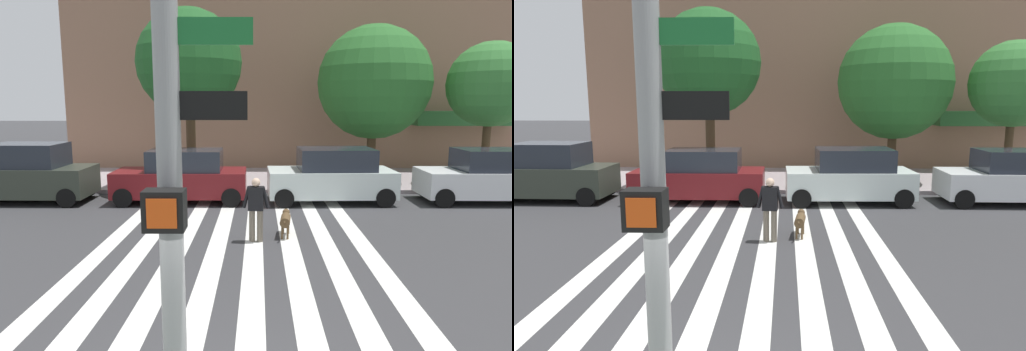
% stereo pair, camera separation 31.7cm
% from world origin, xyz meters
% --- Properties ---
extents(ground_plane, '(160.00, 160.00, 0.00)m').
position_xyz_m(ground_plane, '(0.00, 6.46, 0.00)').
color(ground_plane, '#353538').
extents(sidewalk_far, '(80.00, 6.00, 0.15)m').
position_xyz_m(sidewalk_far, '(0.00, 15.92, 0.07)').
color(sidewalk_far, '#9E9195').
rests_on(sidewalk_far, ground_plane).
extents(crosswalk_stripes, '(6.75, 12.32, 0.01)m').
position_xyz_m(crosswalk_stripes, '(-0.00, 6.46, 0.00)').
color(crosswalk_stripes, silver).
rests_on(crosswalk_stripes, ground_plane).
extents(traffic_light_pole, '(0.74, 0.46, 5.80)m').
position_xyz_m(traffic_light_pole, '(-0.07, -0.82, 3.52)').
color(traffic_light_pole, gray).
rests_on(traffic_light_pole, sidewalk_near).
extents(parked_car_near_curb, '(4.68, 2.05, 2.09)m').
position_xyz_m(parked_car_near_curb, '(-7.68, 11.52, 0.98)').
color(parked_car_near_curb, '#32392F').
rests_on(parked_car_near_curb, ground_plane).
extents(parked_car_behind_first, '(4.63, 1.99, 1.87)m').
position_xyz_m(parked_car_behind_first, '(-2.14, 11.52, 0.90)').
color(parked_car_behind_first, maroon).
rests_on(parked_car_behind_first, ground_plane).
extents(parked_car_third_in_line, '(4.43, 2.13, 1.92)m').
position_xyz_m(parked_car_third_in_line, '(3.16, 11.52, 0.94)').
color(parked_car_third_in_line, silver).
rests_on(parked_car_third_in_line, ground_plane).
extents(parked_car_fourth_in_line, '(4.59, 2.02, 1.89)m').
position_xyz_m(parked_car_fourth_in_line, '(8.67, 11.52, 0.91)').
color(parked_car_fourth_in_line, silver).
rests_on(parked_car_fourth_in_line, ground_plane).
extents(street_tree_nearest, '(4.13, 4.13, 6.98)m').
position_xyz_m(street_tree_nearest, '(-2.15, 13.82, 5.04)').
color(street_tree_nearest, '#4C3823').
rests_on(street_tree_nearest, sidewalk_far).
extents(street_tree_middle, '(4.74, 4.74, 6.56)m').
position_xyz_m(street_tree_middle, '(5.41, 15.05, 4.33)').
color(street_tree_middle, '#4C3823').
rests_on(street_tree_middle, sidewalk_far).
extents(street_tree_further, '(3.38, 3.38, 5.76)m').
position_xyz_m(street_tree_further, '(9.82, 14.08, 4.21)').
color(street_tree_further, '#4C3823').
rests_on(street_tree_further, sidewalk_far).
extents(pedestrian_dog_walker, '(0.71, 0.28, 1.64)m').
position_xyz_m(pedestrian_dog_walker, '(0.50, 6.92, 0.93)').
color(pedestrian_dog_walker, '#6B6051').
rests_on(pedestrian_dog_walker, ground_plane).
extents(dog_on_leash, '(0.33, 1.09, 0.65)m').
position_xyz_m(dog_on_leash, '(1.28, 7.41, 0.44)').
color(dog_on_leash, brown).
rests_on(dog_on_leash, ground_plane).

